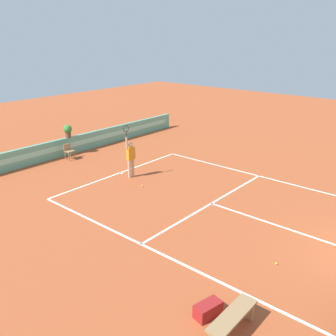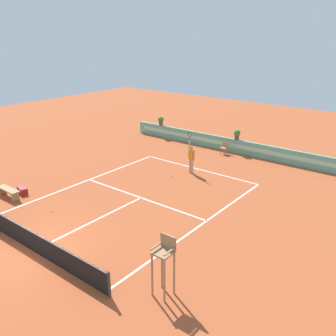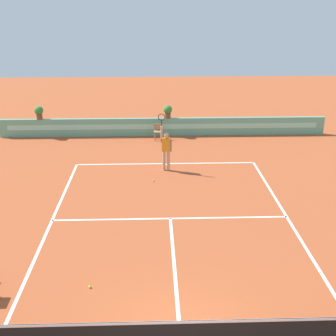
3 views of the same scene
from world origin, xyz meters
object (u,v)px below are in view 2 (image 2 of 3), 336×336
(bench_courtside, at_px, (8,191))
(potted_plant_far_left, at_px, (161,120))
(tennis_ball_near_baseline, at_px, (171,176))
(potted_plant_centre, at_px, (237,134))
(tennis_player, at_px, (191,157))
(gear_bag, at_px, (22,190))
(ball_kid_chair, at_px, (224,147))
(tennis_ball_mid_court, at_px, (52,211))
(umpire_chair, at_px, (164,259))

(bench_courtside, height_order, potted_plant_far_left, potted_plant_far_left)
(tennis_ball_near_baseline, bearing_deg, potted_plant_centre, 82.97)
(bench_courtside, height_order, tennis_player, tennis_player)
(bench_courtside, bearing_deg, potted_plant_centre, 68.08)
(gear_bag, distance_m, potted_plant_far_left, 13.67)
(ball_kid_chair, bearing_deg, tennis_ball_mid_court, -98.60)
(ball_kid_chair, bearing_deg, umpire_chair, -67.30)
(tennis_player, bearing_deg, tennis_ball_near_baseline, -113.90)
(bench_courtside, distance_m, tennis_player, 10.51)
(ball_kid_chair, distance_m, tennis_player, 4.64)
(umpire_chair, bearing_deg, tennis_ball_near_baseline, 126.34)
(umpire_chair, xyz_separation_m, potted_plant_far_left, (-12.47, 15.13, 0.07))
(umpire_chair, xyz_separation_m, tennis_ball_near_baseline, (-6.28, 8.54, -1.31))
(gear_bag, bearing_deg, tennis_ball_near_baseline, 55.17)
(ball_kid_chair, xyz_separation_m, gear_bag, (-5.10, -12.81, -0.30))
(umpire_chair, xyz_separation_m, potted_plant_centre, (-5.47, 15.13, 0.07))
(ball_kid_chair, height_order, potted_plant_far_left, potted_plant_far_left)
(tennis_ball_mid_court, xyz_separation_m, potted_plant_centre, (2.54, 13.89, 1.38))
(tennis_player, bearing_deg, ball_kid_chair, 93.73)
(umpire_chair, height_order, tennis_player, tennis_player)
(tennis_player, xyz_separation_m, tennis_ball_near_baseline, (-0.56, -1.26, -1.02))
(umpire_chair, xyz_separation_m, ball_kid_chair, (-6.02, 14.39, -0.86))
(umpire_chair, relative_size, potted_plant_centre, 2.96)
(umpire_chair, relative_size, potted_plant_far_left, 2.96)
(tennis_ball_mid_court, bearing_deg, ball_kid_chair, 81.40)
(tennis_ball_mid_court, height_order, potted_plant_far_left, potted_plant_far_left)
(bench_courtside, distance_m, potted_plant_centre, 15.42)
(potted_plant_centre, relative_size, potted_plant_far_left, 1.00)
(umpire_chair, distance_m, bench_courtside, 11.28)
(ball_kid_chair, relative_size, potted_plant_far_left, 1.17)
(ball_kid_chair, height_order, tennis_ball_mid_court, ball_kid_chair)
(umpire_chair, relative_size, gear_bag, 3.06)
(bench_courtside, height_order, potted_plant_centre, potted_plant_centre)
(tennis_player, distance_m, tennis_ball_near_baseline, 1.71)
(bench_courtside, distance_m, potted_plant_far_left, 14.36)
(potted_plant_centre, bearing_deg, bench_courtside, -111.92)
(bench_courtside, xyz_separation_m, potted_plant_far_left, (-1.26, 14.27, 1.04))
(umpire_chair, relative_size, tennis_ball_mid_court, 31.47)
(tennis_player, bearing_deg, bench_courtside, -121.54)
(ball_kid_chair, relative_size, potted_plant_centre, 1.17)
(umpire_chair, xyz_separation_m, gear_bag, (-11.12, 1.58, -1.16))
(gear_bag, xyz_separation_m, tennis_ball_near_baseline, (4.84, 6.95, -0.15))
(tennis_ball_mid_court, bearing_deg, potted_plant_centre, 79.62)
(bench_courtside, xyz_separation_m, tennis_ball_near_baseline, (4.93, 7.68, -0.34))
(ball_kid_chair, xyz_separation_m, tennis_ball_near_baseline, (-0.26, -5.86, -0.44))
(umpire_chair, distance_m, potted_plant_centre, 16.08)
(ball_kid_chair, bearing_deg, tennis_player, -86.27)
(ball_kid_chair, bearing_deg, gear_bag, -111.70)
(tennis_ball_mid_court, distance_m, potted_plant_far_left, 14.65)
(ball_kid_chair, bearing_deg, bench_courtside, -110.97)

